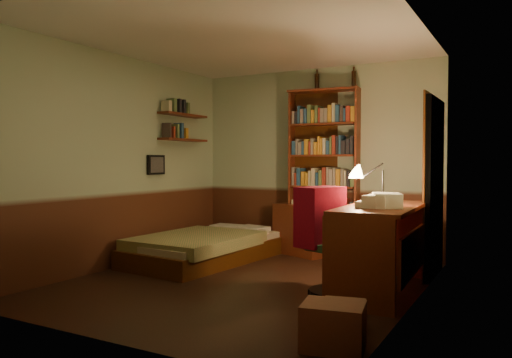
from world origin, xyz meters
The scene contains 24 objects.
floor centered at (0.00, 0.00, -0.01)m, with size 3.50×4.00×0.02m, color black.
ceiling centered at (0.00, 0.00, 2.61)m, with size 3.50×4.00×0.02m, color silver.
wall_back centered at (0.00, 2.01, 1.30)m, with size 3.50×0.02×2.60m, color #A5BA96.
wall_left centered at (-1.76, 0.00, 1.30)m, with size 0.02×4.00×2.60m, color #A5BA96.
wall_right centered at (1.76, 0.00, 1.30)m, with size 0.02×4.00×2.60m, color #A5BA96.
wall_front centered at (0.00, -2.01, 1.30)m, with size 3.50×0.02×2.60m, color #A5BA96.
doorway centered at (1.72, 1.30, 1.00)m, with size 0.06×0.90×2.00m, color black.
door_trim centered at (1.69, 1.30, 1.00)m, with size 0.02×0.98×2.08m, color #411F09.
bed centered at (-1.03, 0.75, 0.31)m, with size 1.11×2.08×0.62m, color olive.
dresser centered at (-0.11, 1.76, 0.35)m, with size 0.79×0.39×0.70m, color #592312.
mini_stereo centered at (-0.09, 1.89, 0.76)m, with size 0.24×0.19×0.13m, color #B2B2B7.
bookshelf centered at (0.18, 1.85, 1.14)m, with size 0.98×0.30×2.28m, color #592312.
bottle_left centered at (0.03, 1.96, 2.40)m, with size 0.06×0.06×0.24m, color black.
bottle_right centered at (0.56, 1.96, 2.39)m, with size 0.06×0.06×0.23m, color black.
desk centered at (1.39, 0.33, 0.43)m, with size 0.66×1.60×0.86m, color #592312.
paper_stack centered at (1.48, 0.14, 0.93)m, with size 0.25×0.34×0.14m, color silver.
desk_lamp centered at (1.34, 0.52, 1.12)m, with size 0.16×0.16×0.53m, color black.
office_chair centered at (1.04, -0.03, 0.52)m, with size 0.52×0.46×1.05m, color #315532.
red_jacket centered at (0.78, 0.01, 1.34)m, with size 0.27×0.50×0.59m, color #AD0D29.
wall_shelf_lower centered at (-1.64, 1.10, 1.60)m, with size 0.20×0.90×0.03m, color #592312.
wall_shelf_upper centered at (-1.64, 1.10, 1.95)m, with size 0.20×0.90×0.03m, color #592312.
framed_picture centered at (-1.72, 0.60, 1.25)m, with size 0.04×0.32×0.26m, color black.
cardboard_box_a centered at (1.49, -1.35, 0.16)m, with size 0.42×0.34×0.32m, color brown.
cardboard_box_b centered at (1.43, -0.95, 0.11)m, with size 0.32×0.26×0.22m, color brown.
Camera 1 is at (2.66, -4.58, 1.29)m, focal length 35.00 mm.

